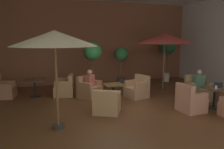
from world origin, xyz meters
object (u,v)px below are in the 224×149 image
at_px(armchair_mid_center_north, 65,88).
at_px(potted_tree_mid_left, 167,49).
at_px(armchair_front_left_west, 198,91).
at_px(patio_umbrella_center_beige, 55,39).
at_px(iced_drink_cup, 216,87).
at_px(cafe_table_mid_center, 35,83).
at_px(armchair_front_right_south, 89,89).
at_px(potted_tree_mid_right, 121,59).
at_px(armchair_mid_center_east, 3,90).
at_px(open_laptop, 217,87).
at_px(cafe_table_front_left, 214,94).
at_px(armchair_front_right_north, 107,104).
at_px(patio_umbrella_tall_red, 165,39).
at_px(cafe_table_front_right, 113,88).
at_px(potted_tree_left_corner, 92,54).
at_px(armchair_front_left_north, 190,101).
at_px(armchair_front_right_east, 137,89).
at_px(patron_with_friend, 90,79).
at_px(patron_by_window, 199,80).

distance_m(armchair_mid_center_north, potted_tree_mid_left, 5.82).
height_order(armchair_front_left_west, patio_umbrella_center_beige, patio_umbrella_center_beige).
xyz_separation_m(armchair_front_left_west, iced_drink_cup, (-0.23, -1.11, 0.39)).
height_order(cafe_table_mid_center, potted_tree_mid_left, potted_tree_mid_left).
height_order(armchair_front_right_south, cafe_table_mid_center, armchair_front_right_south).
xyz_separation_m(cafe_table_mid_center, potted_tree_mid_right, (3.95, 0.78, 0.78)).
height_order(armchair_front_right_south, armchair_mid_center_east, armchair_mid_center_east).
height_order(patio_umbrella_center_beige, open_laptop, patio_umbrella_center_beige).
relative_size(cafe_table_front_left, patio_umbrella_center_beige, 0.27).
bearing_deg(armchair_front_right_north, patio_umbrella_center_beige, -155.75).
height_order(cafe_table_mid_center, armchair_mid_center_north, armchair_mid_center_north).
bearing_deg(patio_umbrella_tall_red, armchair_mid_center_east, 174.08).
xyz_separation_m(cafe_table_front_right, potted_tree_left_corner, (-0.30, 2.00, 1.10)).
distance_m(armchair_front_left_north, armchair_mid_center_north, 4.77).
bearing_deg(iced_drink_cup, armchair_front_left_west, 78.49).
height_order(patio_umbrella_tall_red, iced_drink_cup, patio_umbrella_tall_red).
height_order(armchair_front_left_west, patio_umbrella_tall_red, patio_umbrella_tall_red).
relative_size(armchair_front_left_west, patio_umbrella_center_beige, 0.37).
relative_size(armchair_front_right_east, potted_tree_mid_right, 0.49).
bearing_deg(armchair_front_right_north, patron_with_friend, 94.25).
height_order(armchair_front_right_north, open_laptop, open_laptop).
bearing_deg(patron_with_friend, armchair_front_right_east, -17.05).
xyz_separation_m(cafe_table_mid_center, potted_tree_mid_left, (6.64, 1.07, 1.23)).
bearing_deg(patron_by_window, armchair_front_right_south, 157.77).
bearing_deg(armchair_front_right_south, cafe_table_mid_center, 158.24).
bearing_deg(armchair_front_right_north, patron_by_window, 5.23).
xyz_separation_m(armchair_front_left_west, potted_tree_mid_left, (0.77, 3.40, 1.42)).
distance_m(armchair_front_right_north, potted_tree_mid_left, 6.02).
xyz_separation_m(armchair_front_right_south, patron_by_window, (3.84, -1.57, 0.44)).
xyz_separation_m(armchair_front_right_east, armchair_mid_center_north, (-2.67, 1.15, -0.00)).
relative_size(armchair_front_right_east, patio_umbrella_center_beige, 0.37).
xyz_separation_m(cafe_table_front_left, armchair_front_right_east, (-1.90, 1.94, -0.16)).
bearing_deg(patio_umbrella_center_beige, armchair_front_right_east, 32.64).
bearing_deg(potted_tree_mid_left, cafe_table_front_right, -144.71).
height_order(patio_umbrella_tall_red, patron_by_window, patio_umbrella_tall_red).
relative_size(armchair_mid_center_north, patron_by_window, 1.34).
bearing_deg(armchair_front_left_north, open_laptop, 2.23).
distance_m(armchair_mid_center_north, iced_drink_cup, 5.54).
xyz_separation_m(armchair_mid_center_north, patron_with_friend, (0.89, -0.61, 0.43)).
xyz_separation_m(armchair_front_right_north, patron_by_window, (3.68, 0.34, 0.45)).
bearing_deg(open_laptop, patio_umbrella_center_beige, -179.48).
bearing_deg(armchair_mid_center_east, armchair_front_left_north, -31.19).
height_order(cafe_table_front_left, armchair_front_left_north, armchair_front_left_north).
height_order(armchair_front_left_west, patron_with_friend, patron_with_friend).
relative_size(cafe_table_front_right, armchair_front_right_south, 0.64).
bearing_deg(open_laptop, armchair_front_left_west, 84.17).
bearing_deg(patron_by_window, open_laptop, -95.71).
bearing_deg(cafe_table_front_left, potted_tree_left_corner, 132.42).
bearing_deg(armchair_mid_center_north, patron_with_friend, -34.16).
bearing_deg(armchair_front_right_south, patron_by_window, -22.23).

